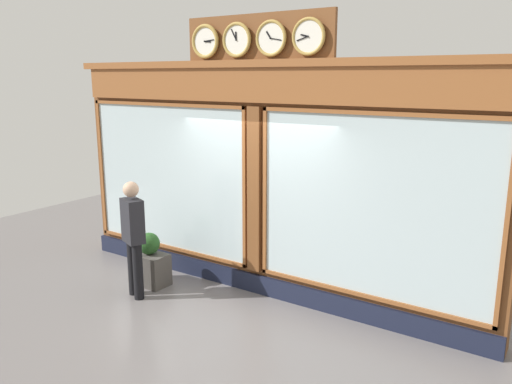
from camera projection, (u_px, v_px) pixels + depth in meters
ground_plane at (105, 384)px, 5.24m from camera, size 14.00×14.00×0.00m
shop_facade at (261, 178)px, 7.23m from camera, size 6.83×0.42×3.90m
pedestrian at (133, 235)px, 7.14m from camera, size 0.42×0.34×1.69m
planter_box at (150, 269)px, 7.72m from camera, size 0.56×0.36×0.49m
planter_shrub at (149, 243)px, 7.63m from camera, size 0.33×0.33×0.33m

